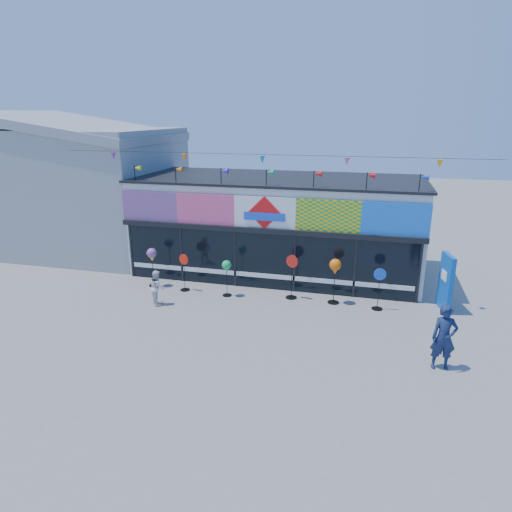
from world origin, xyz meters
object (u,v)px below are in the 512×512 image
(blue_sign, at_px, (446,282))
(adult_man, at_px, (444,338))
(spinner_1, at_px, (184,271))
(spinner_5, at_px, (379,288))
(spinner_4, at_px, (335,268))
(spinner_2, at_px, (227,268))
(spinner_0, at_px, (152,256))
(spinner_3, at_px, (292,276))
(child, at_px, (157,287))

(blue_sign, relative_size, adult_man, 1.10)
(spinner_1, height_order, spinner_5, spinner_5)
(adult_man, bearing_deg, blue_sign, 74.55)
(spinner_4, bearing_deg, spinner_5, -6.66)
(spinner_1, relative_size, spinner_2, 1.05)
(spinner_4, xyz_separation_m, spinner_5, (1.57, -0.18, -0.55))
(blue_sign, relative_size, spinner_0, 1.28)
(spinner_0, xyz_separation_m, spinner_5, (8.82, -0.13, -0.46))
(spinner_3, xyz_separation_m, spinner_5, (3.17, -0.26, -0.08))
(spinner_3, relative_size, spinner_5, 1.10)
(spinner_0, bearing_deg, spinner_4, 0.39)
(adult_man, relative_size, child, 1.44)
(spinner_1, xyz_separation_m, adult_man, (9.09, -3.65, 0.14))
(spinner_4, bearing_deg, adult_man, -49.60)
(child, bearing_deg, spinner_1, -54.26)
(blue_sign, distance_m, spinner_0, 11.10)
(spinner_3, height_order, spinner_5, spinner_3)
(blue_sign, height_order, spinner_3, blue_sign)
(spinner_3, bearing_deg, spinner_0, -178.70)
(spinner_2, xyz_separation_m, spinner_3, (2.44, 0.39, -0.24))
(blue_sign, xyz_separation_m, spinner_1, (-9.66, -0.59, -0.24))
(spinner_0, height_order, spinner_2, spinner_0)
(spinner_1, xyz_separation_m, spinner_5, (7.40, 0.01, 0.02))
(spinner_3, distance_m, spinner_4, 1.66)
(spinner_2, distance_m, spinner_5, 5.62)
(spinner_2, height_order, child, spinner_2)
(spinner_1, xyz_separation_m, spinner_4, (5.82, 0.19, 0.57))
(spinner_1, xyz_separation_m, spinner_2, (1.79, -0.12, 0.35))
(blue_sign, relative_size, spinner_3, 1.20)
(blue_sign, distance_m, adult_man, 4.28)
(spinner_2, relative_size, spinner_4, 0.84)
(spinner_2, bearing_deg, spinner_4, 4.46)
(spinner_0, xyz_separation_m, spinner_3, (5.65, 0.13, -0.37))
(spinner_5, bearing_deg, spinner_3, 175.26)
(spinner_1, distance_m, spinner_5, 7.40)
(spinner_1, bearing_deg, spinner_4, 1.87)
(spinner_4, distance_m, child, 6.52)
(spinner_4, height_order, adult_man, adult_man)
(spinner_3, height_order, child, spinner_3)
(spinner_2, height_order, spinner_5, spinner_5)
(spinner_4, distance_m, adult_man, 5.07)
(spinner_4, xyz_separation_m, child, (-6.26, -1.70, -0.72))
(spinner_2, relative_size, child, 1.11)
(spinner_0, bearing_deg, child, -59.00)
(spinner_1, relative_size, spinner_5, 0.97)
(spinner_4, xyz_separation_m, adult_man, (3.27, -3.84, -0.44))
(spinner_2, distance_m, adult_man, 8.11)
(spinner_5, height_order, child, spinner_5)
(spinner_1, distance_m, spinner_4, 5.85)
(spinner_2, xyz_separation_m, spinner_4, (4.03, 0.31, 0.22))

